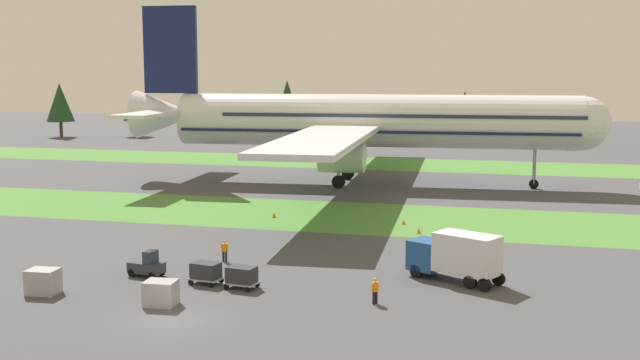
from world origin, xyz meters
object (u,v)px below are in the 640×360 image
object	(u,v)px
catering_truck	(455,255)
ground_crew_loader	(375,290)
baggage_tug	(147,266)
uld_container_0	(43,282)
taxiway_marker_0	(274,215)
ground_crew_marshaller	(225,250)
cargo_dolly_lead	(206,271)
airliner	(362,120)
uld_container_1	(161,293)
taxiway_marker_2	(404,222)
taxiway_marker_1	(419,231)
cargo_dolly_second	(242,276)

from	to	relation	value
catering_truck	ground_crew_loader	distance (m)	8.34
baggage_tug	ground_crew_loader	xyz separation A→B (m)	(17.50, -2.51, 0.13)
uld_container_0	taxiway_marker_0	bearing A→B (deg)	77.34
baggage_tug	taxiway_marker_0	distance (m)	24.42
ground_crew_marshaller	baggage_tug	bearing A→B (deg)	-130.95
catering_truck	cargo_dolly_lead	bearing A→B (deg)	133.00
airliner	taxiway_marker_0	xyz separation A→B (m)	(-4.05, -25.45, -8.19)
ground_crew_marshaller	uld_container_1	bearing A→B (deg)	-95.28
taxiway_marker_2	ground_crew_marshaller	bearing A→B (deg)	-122.23
cargo_dolly_lead	taxiway_marker_1	bearing A→B (deg)	-21.86
taxiway_marker_1	uld_container_1	bearing A→B (deg)	-116.75
taxiway_marker_2	cargo_dolly_lead	bearing A→B (deg)	-112.97
cargo_dolly_lead	ground_crew_marshaller	distance (m)	6.50
taxiway_marker_0	cargo_dolly_lead	bearing A→B (deg)	-83.23
ground_crew_loader	catering_truck	bearing A→B (deg)	-174.89
cargo_dolly_lead	baggage_tug	bearing A→B (deg)	90.00
baggage_tug	taxiway_marker_1	xyz separation A→B (m)	(17.45, 20.23, -0.55)
airliner	taxiway_marker_2	bearing A→B (deg)	16.21
uld_container_1	ground_crew_loader	bearing A→B (deg)	15.53
baggage_tug	ground_crew_loader	size ratio (longest dim) A/B	1.59
ground_crew_loader	uld_container_1	bearing A→B (deg)	-35.78
baggage_tug	uld_container_1	world-z (taller)	baggage_tug
airliner	cargo_dolly_second	size ratio (longest dim) A/B	32.25
ground_crew_loader	taxiway_marker_1	bearing A→B (deg)	-141.18
baggage_tug	taxiway_marker_1	bearing A→B (deg)	-31.92
baggage_tug	taxiway_marker_1	size ratio (longest dim) A/B	5.22
taxiway_marker_1	taxiway_marker_0	bearing A→B (deg)	165.14
uld_container_1	taxiway_marker_1	world-z (taller)	uld_container_1
cargo_dolly_second	ground_crew_marshaller	distance (m)	7.92
uld_container_0	catering_truck	bearing A→B (deg)	20.84
ground_crew_marshaller	taxiway_marker_0	distance (m)	18.80
uld_container_1	taxiway_marker_2	xyz separation A→B (m)	(11.37, 30.27, -0.57)
airliner	uld_container_0	world-z (taller)	airliner
taxiway_marker_2	taxiway_marker_1	bearing A→B (deg)	-62.74
cargo_dolly_lead	cargo_dolly_second	size ratio (longest dim) A/B	1.00
uld_container_0	ground_crew_marshaller	bearing A→B (deg)	52.92
baggage_tug	taxiway_marker_2	xyz separation A→B (m)	(15.49, 24.04, -0.57)
cargo_dolly_lead	taxiway_marker_1	world-z (taller)	cargo_dolly_lead
taxiway_marker_2	taxiway_marker_0	bearing A→B (deg)	178.77
catering_truck	taxiway_marker_1	distance (m)	16.59
taxiway_marker_1	ground_crew_loader	bearing A→B (deg)	-89.87
uld_container_1	airliner	bearing A→B (deg)	88.04
cargo_dolly_second	uld_container_1	xyz separation A→B (m)	(-3.71, -5.01, -0.11)
baggage_tug	taxiway_marker_0	size ratio (longest dim) A/B	4.88
taxiway_marker_2	airliner	bearing A→B (deg)	110.16
uld_container_0	ground_crew_loader	bearing A→B (deg)	8.49
cargo_dolly_lead	taxiway_marker_2	size ratio (longest dim) A/B	5.00
ground_crew_marshaller	uld_container_0	size ratio (longest dim) A/B	0.87
ground_crew_loader	baggage_tug	bearing A→B (deg)	-59.48
baggage_tug	catering_truck	distance (m)	22.55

